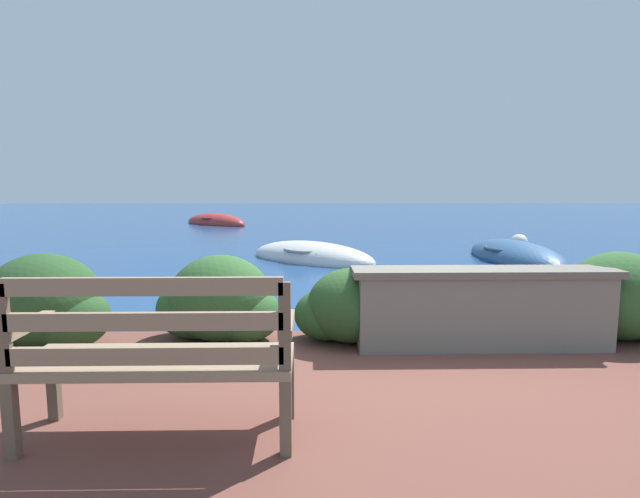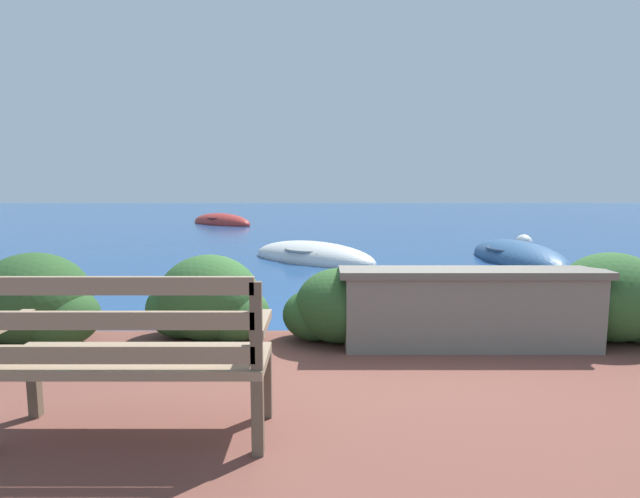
{
  "view_description": "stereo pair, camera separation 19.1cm",
  "coord_description": "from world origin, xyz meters",
  "px_view_note": "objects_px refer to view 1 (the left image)",
  "views": [
    {
      "loc": [
        -0.83,
        -4.59,
        1.59
      ],
      "look_at": [
        -0.61,
        5.93,
        0.24
      ],
      "focal_mm": 28.0,
      "sensor_mm": 36.0,
      "label": 1
    },
    {
      "loc": [
        -0.64,
        -4.59,
        1.59
      ],
      "look_at": [
        -0.61,
        5.93,
        0.24
      ],
      "focal_mm": 28.0,
      "sensor_mm": 36.0,
      "label": 2
    }
  ],
  "objects_px": {
    "rowboat_far": "(215,223)",
    "mooring_buoy": "(519,242)",
    "park_bench": "(156,354)",
    "rowboat_nearest": "(515,258)",
    "rowboat_mid": "(312,258)"
  },
  "relations": [
    {
      "from": "rowboat_mid",
      "to": "mooring_buoy",
      "type": "distance_m",
      "value": 6.15
    },
    {
      "from": "park_bench",
      "to": "rowboat_far",
      "type": "bearing_deg",
      "value": 91.95
    },
    {
      "from": "rowboat_nearest",
      "to": "rowboat_mid",
      "type": "relative_size",
      "value": 1.1
    },
    {
      "from": "rowboat_far",
      "to": "mooring_buoy",
      "type": "bearing_deg",
      "value": 3.58
    },
    {
      "from": "park_bench",
      "to": "rowboat_nearest",
      "type": "distance_m",
      "value": 9.42
    },
    {
      "from": "park_bench",
      "to": "rowboat_far",
      "type": "relative_size",
      "value": 0.45
    },
    {
      "from": "park_bench",
      "to": "rowboat_mid",
      "type": "bearing_deg",
      "value": 76.14
    },
    {
      "from": "rowboat_nearest",
      "to": "rowboat_far",
      "type": "xyz_separation_m",
      "value": [
        -8.21,
        9.96,
        0.0
      ]
    },
    {
      "from": "park_bench",
      "to": "rowboat_far",
      "type": "height_order",
      "value": "park_bench"
    },
    {
      "from": "rowboat_mid",
      "to": "rowboat_far",
      "type": "height_order",
      "value": "rowboat_far"
    },
    {
      "from": "rowboat_far",
      "to": "mooring_buoy",
      "type": "distance_m",
      "value": 11.9
    },
    {
      "from": "park_bench",
      "to": "rowboat_nearest",
      "type": "bearing_deg",
      "value": 48.83
    },
    {
      "from": "park_bench",
      "to": "rowboat_nearest",
      "type": "height_order",
      "value": "park_bench"
    },
    {
      "from": "rowboat_nearest",
      "to": "mooring_buoy",
      "type": "relative_size",
      "value": 7.16
    },
    {
      "from": "rowboat_nearest",
      "to": "rowboat_mid",
      "type": "distance_m",
      "value": 4.33
    }
  ]
}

